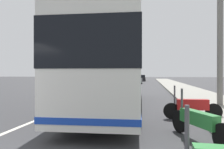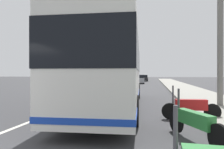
{
  "view_description": "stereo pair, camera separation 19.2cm",
  "coord_description": "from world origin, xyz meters",
  "px_view_note": "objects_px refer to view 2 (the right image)",
  "views": [
    {
      "loc": [
        -2.52,
        -4.05,
        1.68
      ],
      "look_at": [
        9.91,
        -1.83,
        1.64
      ],
      "focal_mm": 34.19,
      "sensor_mm": 36.0,
      "label": 1
    },
    {
      "loc": [
        -2.49,
        -4.24,
        1.68
      ],
      "look_at": [
        9.91,
        -1.83,
        1.64
      ],
      "focal_mm": 34.19,
      "sensor_mm": 36.0,
      "label": 2
    }
  ],
  "objects_px": {
    "coach_bus": "(114,68)",
    "motorcycle_mid_row": "(191,107)",
    "car_behind_bus": "(139,79)",
    "motorcycle_far_end": "(194,122)",
    "car_far_distant": "(144,78)",
    "car_side_street": "(121,78)",
    "utility_pole": "(220,44)"
  },
  "relations": [
    {
      "from": "coach_bus",
      "to": "motorcycle_mid_row",
      "type": "distance_m",
      "value": 4.36
    },
    {
      "from": "coach_bus",
      "to": "car_behind_bus",
      "type": "distance_m",
      "value": 26.42
    },
    {
      "from": "motorcycle_mid_row",
      "to": "car_behind_bus",
      "type": "height_order",
      "value": "car_behind_bus"
    },
    {
      "from": "motorcycle_mid_row",
      "to": "car_behind_bus",
      "type": "xyz_separation_m",
      "value": [
        28.79,
        3.81,
        0.24
      ]
    },
    {
      "from": "motorcycle_far_end",
      "to": "car_far_distant",
      "type": "height_order",
      "value": "car_far_distant"
    },
    {
      "from": "coach_bus",
      "to": "car_far_distant",
      "type": "height_order",
      "value": "coach_bus"
    },
    {
      "from": "car_behind_bus",
      "to": "car_side_street",
      "type": "bearing_deg",
      "value": 17.67
    },
    {
      "from": "car_behind_bus",
      "to": "car_side_street",
      "type": "xyz_separation_m",
      "value": [
        12.32,
        4.85,
        0.05
      ]
    },
    {
      "from": "motorcycle_far_end",
      "to": "utility_pole",
      "type": "height_order",
      "value": "utility_pole"
    },
    {
      "from": "coach_bus",
      "to": "car_side_street",
      "type": "bearing_deg",
      "value": 4.62
    },
    {
      "from": "car_far_distant",
      "to": "motorcycle_far_end",
      "type": "bearing_deg",
      "value": -175.91
    },
    {
      "from": "car_behind_bus",
      "to": "motorcycle_far_end",
      "type": "bearing_deg",
      "value": -177.54
    },
    {
      "from": "motorcycle_far_end",
      "to": "car_side_street",
      "type": "distance_m",
      "value": 44.54
    },
    {
      "from": "car_behind_bus",
      "to": "car_far_distant",
      "type": "distance_m",
      "value": 11.74
    },
    {
      "from": "coach_bus",
      "to": "motorcycle_mid_row",
      "type": "relative_size",
      "value": 5.82
    },
    {
      "from": "car_behind_bus",
      "to": "utility_pole",
      "type": "xyz_separation_m",
      "value": [
        -25.7,
        -5.7,
        2.45
      ]
    },
    {
      "from": "motorcycle_mid_row",
      "to": "car_far_distant",
      "type": "height_order",
      "value": "car_far_distant"
    },
    {
      "from": "motorcycle_far_end",
      "to": "car_far_distant",
      "type": "xyz_separation_m",
      "value": [
        43.17,
        3.06,
        0.19
      ]
    },
    {
      "from": "car_behind_bus",
      "to": "car_far_distant",
      "type": "relative_size",
      "value": 0.92
    },
    {
      "from": "car_behind_bus",
      "to": "coach_bus",
      "type": "bearing_deg",
      "value": 177.32
    },
    {
      "from": "coach_bus",
      "to": "motorcycle_mid_row",
      "type": "xyz_separation_m",
      "value": [
        -2.41,
        -3.29,
        -1.53
      ]
    },
    {
      "from": "motorcycle_mid_row",
      "to": "car_behind_bus",
      "type": "distance_m",
      "value": 29.04
    },
    {
      "from": "utility_pole",
      "to": "motorcycle_far_end",
      "type": "bearing_deg",
      "value": 158.69
    },
    {
      "from": "motorcycle_far_end",
      "to": "motorcycle_mid_row",
      "type": "height_order",
      "value": "motorcycle_far_end"
    },
    {
      "from": "motorcycle_far_end",
      "to": "car_far_distant",
      "type": "relative_size",
      "value": 0.47
    },
    {
      "from": "motorcycle_mid_row",
      "to": "car_far_distant",
      "type": "bearing_deg",
      "value": -89.11
    },
    {
      "from": "car_far_distant",
      "to": "car_side_street",
      "type": "relative_size",
      "value": 1.08
    },
    {
      "from": "car_side_street",
      "to": "motorcycle_far_end",
      "type": "bearing_deg",
      "value": 12.87
    },
    {
      "from": "coach_bus",
      "to": "motorcycle_mid_row",
      "type": "bearing_deg",
      "value": -129.54
    },
    {
      "from": "utility_pole",
      "to": "car_far_distant",
      "type": "bearing_deg",
      "value": 8.05
    },
    {
      "from": "motorcycle_far_end",
      "to": "car_behind_bus",
      "type": "height_order",
      "value": "car_behind_bus"
    },
    {
      "from": "coach_bus",
      "to": "utility_pole",
      "type": "relative_size",
      "value": 1.94
    }
  ]
}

